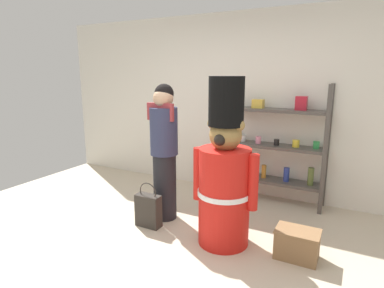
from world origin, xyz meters
The scene contains 7 objects.
ground_plane centered at (0.00, 0.00, 0.00)m, with size 6.40×6.40×0.00m, color beige.
back_wall centered at (0.00, 2.20, 1.30)m, with size 6.40×0.12×2.60m, color silver.
merchandise_shelf centered at (0.57, 1.98, 0.81)m, with size 1.30×0.35×1.63m.
teddy_bear_guard centered at (0.37, 0.60, 0.72)m, with size 0.70×0.55×1.73m.
person_shopper centered at (-0.49, 0.82, 0.87)m, with size 0.34×0.33×1.64m.
shopping_bag centered at (-0.54, 0.53, 0.20)m, with size 0.30×0.13×0.53m.
display_crate centered at (1.11, 0.66, 0.14)m, with size 0.41×0.28×0.29m.
Camera 1 is at (1.52, -2.28, 1.75)m, focal length 29.84 mm.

